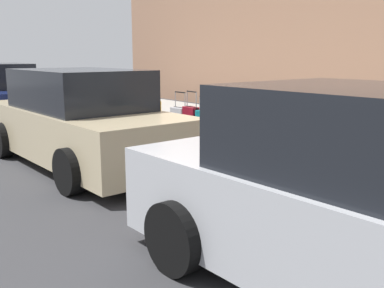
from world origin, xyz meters
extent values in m
plane|color=#333335|center=(0.00, 0.00, 0.00)|extent=(40.00, 40.00, 0.00)
cube|color=#9E9B93|center=(0.00, -2.50, 0.07)|extent=(18.00, 5.00, 0.14)
cylinder|color=gray|center=(-3.48, -0.68, 0.89)|extent=(0.02, 0.02, 0.29)
cylinder|color=black|center=(-3.48, -0.68, 0.16)|extent=(0.05, 0.02, 0.04)
cube|color=maroon|center=(-3.14, -0.56, 0.43)|extent=(0.50, 0.24, 0.58)
cube|color=black|center=(-3.14, -0.56, 0.43)|extent=(0.50, 0.06, 0.59)
cylinder|color=gray|center=(-3.36, -0.54, 0.82)|extent=(0.02, 0.02, 0.19)
cylinder|color=gray|center=(-2.93, -0.57, 0.82)|extent=(0.02, 0.02, 0.19)
cylinder|color=black|center=(-3.14, -0.56, 0.91)|extent=(0.43, 0.05, 0.02)
cylinder|color=black|center=(-3.36, -0.54, 0.16)|extent=(0.05, 0.02, 0.04)
cylinder|color=black|center=(-2.92, -0.57, 0.16)|extent=(0.05, 0.02, 0.04)
cube|color=#9EA0A8|center=(-2.63, -0.60, 0.53)|extent=(0.41, 0.22, 0.77)
cube|color=black|center=(-2.63, -0.60, 0.53)|extent=(0.41, 0.04, 0.79)
cylinder|color=gray|center=(-2.81, -0.60, 1.06)|extent=(0.02, 0.02, 0.30)
cylinder|color=gray|center=(-2.46, -0.60, 1.06)|extent=(0.02, 0.02, 0.30)
cylinder|color=black|center=(-2.63, -0.60, 1.21)|extent=(0.34, 0.03, 0.02)
cylinder|color=black|center=(-2.81, -0.60, 0.16)|extent=(0.04, 0.02, 0.04)
cylinder|color=black|center=(-2.46, -0.60, 0.16)|extent=(0.04, 0.02, 0.04)
cube|color=navy|center=(-2.17, -0.61, 0.40)|extent=(0.40, 0.20, 0.52)
cube|color=black|center=(-2.17, -0.61, 0.40)|extent=(0.41, 0.04, 0.53)
cylinder|color=gray|center=(-2.34, -0.61, 0.82)|extent=(0.02, 0.02, 0.31)
cylinder|color=gray|center=(-2.00, -0.61, 0.82)|extent=(0.02, 0.02, 0.31)
cylinder|color=black|center=(-2.17, -0.61, 0.98)|extent=(0.34, 0.03, 0.02)
cylinder|color=black|center=(-2.34, -0.61, 0.16)|extent=(0.04, 0.02, 0.04)
cylinder|color=black|center=(-1.99, -0.61, 0.16)|extent=(0.04, 0.02, 0.04)
cube|color=red|center=(-1.72, -0.57, 0.50)|extent=(0.37, 0.22, 0.72)
cube|color=black|center=(-1.72, -0.57, 0.50)|extent=(0.37, 0.04, 0.73)
cylinder|color=gray|center=(-1.87, -0.56, 0.96)|extent=(0.02, 0.02, 0.21)
cylinder|color=gray|center=(-1.57, -0.57, 0.96)|extent=(0.02, 0.02, 0.21)
cylinder|color=black|center=(-1.72, -0.57, 1.07)|extent=(0.30, 0.03, 0.02)
cylinder|color=black|center=(-1.88, -0.56, 0.16)|extent=(0.04, 0.02, 0.04)
cylinder|color=black|center=(-1.57, -0.57, 0.16)|extent=(0.04, 0.02, 0.04)
cube|color=#59601E|center=(-1.24, -0.66, 0.48)|extent=(0.49, 0.30, 0.68)
cube|color=black|center=(-1.24, -0.66, 0.48)|extent=(0.48, 0.09, 0.70)
cylinder|color=gray|center=(-1.45, -0.64, 0.98)|extent=(0.02, 0.02, 0.31)
cylinder|color=gray|center=(-1.04, -0.68, 0.98)|extent=(0.02, 0.02, 0.31)
cylinder|color=black|center=(-1.24, -0.66, 1.13)|extent=(0.41, 0.06, 0.02)
cylinder|color=black|center=(-1.45, -0.64, 0.16)|extent=(0.05, 0.02, 0.04)
cylinder|color=black|center=(-1.03, -0.68, 0.16)|extent=(0.05, 0.02, 0.04)
cube|color=black|center=(-0.71, -0.65, 0.46)|extent=(0.48, 0.23, 0.63)
cube|color=black|center=(-0.71, -0.65, 0.46)|extent=(0.47, 0.07, 0.64)
cylinder|color=gray|center=(-0.92, -0.63, 0.79)|extent=(0.02, 0.02, 0.04)
cylinder|color=gray|center=(-0.51, -0.67, 0.79)|extent=(0.02, 0.02, 0.04)
cylinder|color=black|center=(-0.71, -0.65, 0.81)|extent=(0.40, 0.06, 0.02)
cylinder|color=black|center=(-0.92, -0.63, 0.16)|extent=(0.05, 0.02, 0.04)
cylinder|color=black|center=(-0.51, -0.67, 0.16)|extent=(0.05, 0.02, 0.04)
cube|color=#0F606B|center=(-0.20, -0.56, 0.48)|extent=(0.45, 0.21, 0.68)
cube|color=black|center=(-0.20, -0.56, 0.48)|extent=(0.45, 0.06, 0.70)
cylinder|color=gray|center=(-0.39, -0.55, 0.95)|extent=(0.02, 0.02, 0.26)
cylinder|color=gray|center=(-0.01, -0.57, 0.95)|extent=(0.02, 0.02, 0.26)
cylinder|color=black|center=(-0.20, -0.56, 1.08)|extent=(0.38, 0.04, 0.02)
cylinder|color=black|center=(-0.40, -0.55, 0.16)|extent=(0.05, 0.02, 0.04)
cylinder|color=black|center=(0.00, -0.57, 0.16)|extent=(0.05, 0.02, 0.04)
cube|color=maroon|center=(0.27, -0.59, 0.50)|extent=(0.39, 0.22, 0.71)
cube|color=black|center=(0.27, -0.59, 0.50)|extent=(0.39, 0.06, 0.73)
cylinder|color=gray|center=(0.11, -0.58, 1.00)|extent=(0.02, 0.02, 0.30)
cylinder|color=gray|center=(0.43, -0.60, 1.00)|extent=(0.02, 0.02, 0.30)
cylinder|color=black|center=(0.27, -0.59, 1.15)|extent=(0.32, 0.05, 0.02)
cylinder|color=black|center=(0.11, -0.57, 0.16)|extent=(0.05, 0.02, 0.04)
cylinder|color=black|center=(0.44, -0.60, 0.16)|extent=(0.05, 0.02, 0.04)
cube|color=#9EA0A8|center=(0.71, -0.63, 0.47)|extent=(0.38, 0.25, 0.66)
cube|color=black|center=(0.71, -0.63, 0.47)|extent=(0.38, 0.06, 0.67)
cylinder|color=gray|center=(0.55, -0.64, 0.95)|extent=(0.02, 0.02, 0.31)
cylinder|color=gray|center=(0.87, -0.62, 0.95)|extent=(0.02, 0.02, 0.31)
cylinder|color=black|center=(0.71, -0.63, 1.11)|extent=(0.32, 0.04, 0.02)
cylinder|color=black|center=(0.55, -0.64, 0.16)|extent=(0.04, 0.02, 0.04)
cylinder|color=black|center=(0.87, -0.62, 0.16)|extent=(0.04, 0.02, 0.04)
cylinder|color=#D89E0C|center=(1.54, -0.60, 0.45)|extent=(0.20, 0.20, 0.62)
sphere|color=#D89E0C|center=(1.54, -0.60, 0.81)|extent=(0.21, 0.21, 0.21)
cylinder|color=#D89E0C|center=(1.69, -0.60, 0.48)|extent=(0.09, 0.10, 0.09)
cylinder|color=#D89E0C|center=(1.39, -0.60, 0.48)|extent=(0.09, 0.10, 0.09)
cylinder|color=brown|center=(2.25, -0.45, 0.55)|extent=(0.16, 0.16, 0.82)
cube|color=#B2B5BA|center=(-4.86, 1.58, 0.57)|extent=(4.30, 1.91, 0.79)
cylinder|color=black|center=(-3.59, 2.51, 0.32)|extent=(0.65, 0.25, 0.64)
cylinder|color=black|center=(-3.51, 0.77, 0.32)|extent=(0.65, 0.25, 0.64)
cube|color=tan|center=(0.49, 1.58, 0.57)|extent=(4.65, 1.91, 0.79)
cube|color=black|center=(0.49, 1.58, 1.28)|extent=(2.45, 1.68, 0.64)
cylinder|color=black|center=(1.87, 2.51, 0.32)|extent=(0.65, 0.25, 0.64)
cylinder|color=black|center=(1.94, 0.77, 0.32)|extent=(0.65, 0.25, 0.64)
cylinder|color=black|center=(-0.97, 2.39, 0.32)|extent=(0.65, 0.25, 0.64)
cylinder|color=black|center=(-0.90, 0.65, 0.32)|extent=(0.65, 0.25, 0.64)
cylinder|color=black|center=(7.48, 0.60, 0.32)|extent=(0.65, 0.25, 0.64)
cylinder|color=black|center=(4.79, 0.73, 0.32)|extent=(0.65, 0.25, 0.64)
camera|label=1|loc=(-6.45, 4.52, 1.84)|focal=41.12mm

